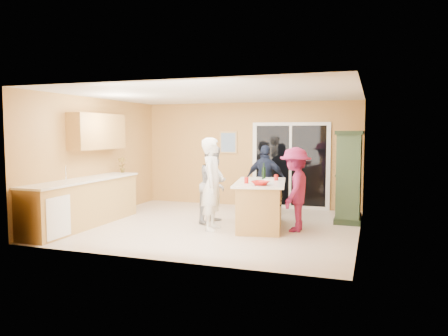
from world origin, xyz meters
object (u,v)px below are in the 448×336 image
(green_hutch, at_px, (349,178))
(woman_navy, at_px, (266,180))
(woman_white, at_px, (213,184))
(woman_grey, at_px, (214,184))
(kitchen_island, at_px, (260,206))
(woman_magenta, at_px, (295,189))

(green_hutch, xyz_separation_m, woman_navy, (-1.83, 0.20, -0.13))
(green_hutch, distance_m, woman_white, 2.93)
(woman_white, height_order, woman_navy, woman_white)
(woman_white, xyz_separation_m, woman_navy, (0.58, 1.87, -0.09))
(woman_grey, bearing_deg, green_hutch, -57.51)
(green_hutch, relative_size, woman_navy, 1.20)
(kitchen_island, height_order, woman_grey, woman_grey)
(green_hutch, relative_size, woman_grey, 1.18)
(woman_white, xyz_separation_m, woman_grey, (-0.21, 0.64, -0.08))
(woman_navy, bearing_deg, woman_white, 74.61)
(kitchen_island, bearing_deg, woman_navy, 89.31)
(green_hutch, bearing_deg, woman_white, -145.21)
(kitchen_island, distance_m, woman_navy, 1.49)
(kitchen_island, relative_size, woman_white, 1.06)
(green_hutch, relative_size, woman_white, 1.07)
(woman_white, height_order, woman_grey, woman_white)
(kitchen_island, relative_size, woman_navy, 1.18)
(woman_grey, bearing_deg, woman_white, -150.94)
(woman_magenta, bearing_deg, woman_white, -72.49)
(green_hutch, relative_size, woman_magenta, 1.19)
(green_hutch, distance_m, woman_navy, 1.84)
(kitchen_island, xyz_separation_m, woman_magenta, (0.68, -0.04, 0.37))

